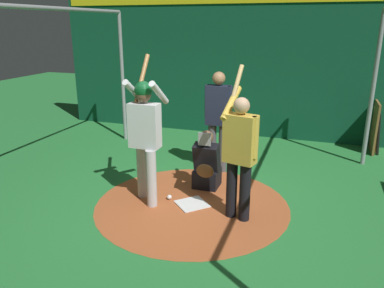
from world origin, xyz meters
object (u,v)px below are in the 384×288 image
object	(u,v)px
umpire	(218,116)
baseball_0	(169,197)
batter	(145,130)
home_plate	(192,204)
visitor	(240,150)
bat_rack	(374,127)
catcher	(207,165)

from	to	relation	value
umpire	baseball_0	bearing A→B (deg)	-14.68
batter	umpire	world-z (taller)	batter
home_plate	baseball_0	bearing A→B (deg)	-96.69
visitor	bat_rack	world-z (taller)	visitor
umpire	bat_rack	world-z (taller)	umpire
baseball_0	batter	bearing A→B (deg)	-67.36
home_plate	umpire	xyz separation A→B (m)	(-1.46, -0.01, 1.01)
catcher	baseball_0	distance (m)	0.82
batter	umpire	bearing A→B (deg)	156.29
batter	visitor	xyz separation A→B (m)	(0.08, 1.41, -0.13)
bat_rack	batter	bearing A→B (deg)	-42.33
batter	catcher	distance (m)	1.27
visitor	bat_rack	distance (m)	4.47
visitor	baseball_0	xyz separation A→B (m)	(-0.21, -1.10, -0.94)
visitor	baseball_0	bearing A→B (deg)	-86.17
visitor	home_plate	bearing A→B (deg)	-88.20
home_plate	catcher	bearing A→B (deg)	178.11
visitor	batter	bearing A→B (deg)	-78.75
umpire	visitor	size ratio (longest dim) A/B	0.87
home_plate	catcher	distance (m)	0.77
umpire	visitor	distance (m)	1.78
batter	umpire	distance (m)	1.68
bat_rack	home_plate	bearing A→B (deg)	-36.80
home_plate	bat_rack	distance (m)	4.72
batter	catcher	world-z (taller)	batter
visitor	bat_rack	size ratio (longest dim) A/B	1.94
baseball_0	bat_rack	bearing A→B (deg)	139.31
catcher	bat_rack	world-z (taller)	bat_rack
umpire	catcher	bearing A→B (deg)	2.44
umpire	visitor	bearing A→B (deg)	24.29
catcher	baseball_0	xyz separation A→B (m)	(0.63, -0.40, -0.34)
catcher	umpire	world-z (taller)	umpire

